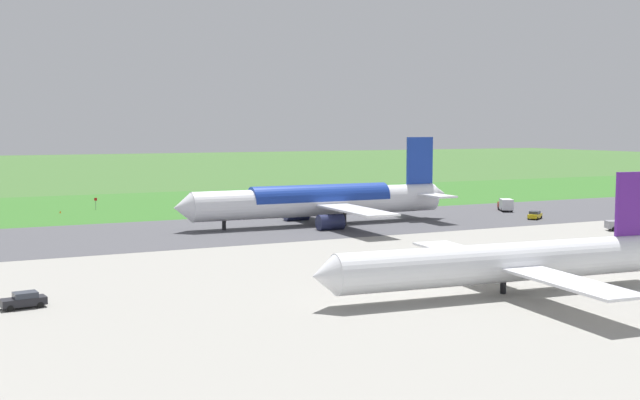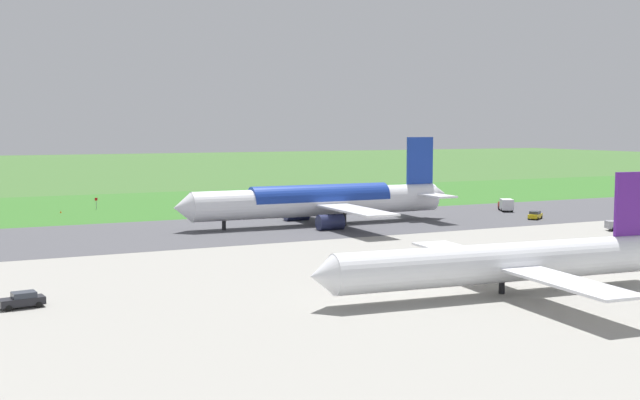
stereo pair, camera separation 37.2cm
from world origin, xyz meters
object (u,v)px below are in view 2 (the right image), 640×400
airliner_parked_mid (504,262)px  no_stopping_sign (96,203)px  airliner_main (322,201)px  service_car_followme (535,215)px  service_truck_baggage (625,223)px  service_car_ops (22,300)px  traffic_cone_orange (61,212)px  service_truck_fuel (506,205)px

airliner_parked_mid → no_stopping_sign: airliner_parked_mid is taller
no_stopping_sign → airliner_main: bearing=126.3°
airliner_parked_mid → service_car_followme: bearing=-133.4°
no_stopping_sign → service_car_followme: bearing=143.1°
service_truck_baggage → no_stopping_sign: (75.64, -74.97, 0.09)m
service_car_ops → traffic_cone_orange: service_car_ops is taller
service_truck_fuel → no_stopping_sign: 87.63m
service_car_followme → service_truck_fuel: service_truck_fuel is taller
service_truck_baggage → service_truck_fuel: bearing=-93.0°
service_truck_baggage → service_car_ops: 99.38m
service_truck_fuel → airliner_parked_mid: bearing=51.1°
service_truck_fuel → no_stopping_sign: bearing=-28.0°
airliner_parked_mid → no_stopping_sign: 109.41m
service_car_followme → service_truck_fuel: bearing=-106.7°
service_car_followme → traffic_cone_orange: (81.14, -50.57, -0.57)m
service_truck_baggage → service_truck_fuel: same height
service_car_followme → traffic_cone_orange: bearing=-31.9°
service_car_ops → no_stopping_sign: (-22.32, -91.68, 0.65)m
service_car_followme → traffic_cone_orange: size_ratio=8.15×
airliner_main → airliner_parked_mid: size_ratio=1.24×
no_stopping_sign → service_truck_fuel: bearing=152.0°
service_car_followme → service_car_ops: same height
no_stopping_sign → traffic_cone_orange: 9.18m
traffic_cone_orange → service_truck_baggage: bearing=139.8°
airliner_main → service_truck_fuel: bearing=-175.6°
airliner_parked_mid → service_car_followme: size_ratio=9.69×
service_car_followme → service_car_ops: size_ratio=1.02×
airliner_main → airliner_parked_mid: 62.63m
airliner_parked_mid → service_car_ops: airliner_parked_mid is taller
service_truck_baggage → service_car_ops: bearing=9.7°
airliner_main → service_truck_fuel: 44.89m
service_truck_fuel → no_stopping_sign: service_truck_fuel is taller
airliner_main → service_car_ops: bearing=40.6°
airliner_main → service_truck_fuel: airliner_main is taller
no_stopping_sign → traffic_cone_orange: bearing=29.4°
airliner_main → service_car_followme: 41.98m
service_truck_baggage → service_car_followme: (2.42, -19.93, -0.56)m
airliner_main → service_truck_baggage: bearing=144.6°
traffic_cone_orange → service_truck_fuel: bearing=156.8°
airliner_parked_mid → traffic_cone_orange: bearing=-72.4°
service_truck_baggage → service_car_followme: bearing=-83.1°
service_truck_fuel → traffic_cone_orange: bearing=-23.2°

